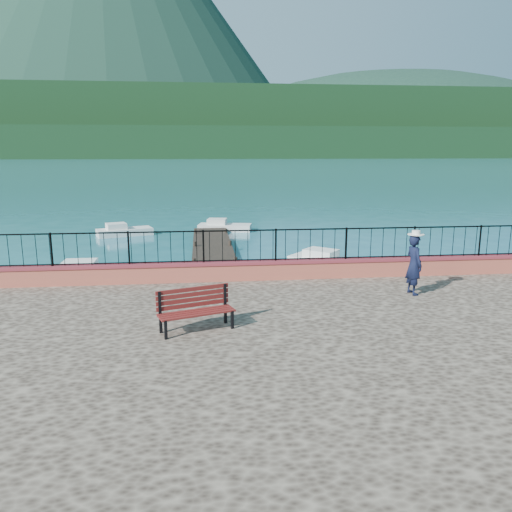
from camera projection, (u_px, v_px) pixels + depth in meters
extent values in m
plane|color=#19596B|center=(310.00, 364.00, 12.12)|extent=(2000.00, 2000.00, 0.00)
cube|color=#A2493A|center=(285.00, 269.00, 15.41)|extent=(28.00, 0.46, 0.58)
cube|color=black|center=(285.00, 245.00, 15.25)|extent=(27.00, 0.05, 0.95)
cube|color=#2D231C|center=(214.00, 257.00, 23.53)|extent=(2.00, 16.00, 0.30)
cube|color=black|center=(203.00, 143.00, 301.80)|extent=(900.00, 60.00, 18.00)
cube|color=black|center=(202.00, 125.00, 357.39)|extent=(900.00, 120.00, 44.00)
cone|color=#142D23|center=(104.00, 2.00, 639.68)|extent=(560.00, 560.00, 380.00)
ellipsoid|color=#142D23|center=(391.00, 154.00, 580.21)|extent=(448.00, 384.00, 180.00)
cube|color=black|center=(197.00, 322.00, 10.96)|extent=(1.75, 1.02, 0.42)
cube|color=maroon|center=(193.00, 298.00, 11.09)|extent=(1.61, 0.61, 0.51)
imported|color=black|center=(414.00, 265.00, 13.64)|extent=(0.48, 0.66, 1.66)
cylinder|color=white|center=(416.00, 233.00, 13.46)|extent=(0.44, 0.44, 0.12)
cube|color=white|center=(94.00, 269.00, 20.02)|extent=(3.60, 1.32, 0.80)
cube|color=white|center=(333.00, 259.00, 21.87)|extent=(3.78, 3.55, 0.80)
cube|color=silver|center=(125.00, 229.00, 30.27)|extent=(3.48, 2.32, 0.80)
cube|color=silver|center=(225.00, 225.00, 31.98)|extent=(3.53, 1.93, 0.80)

